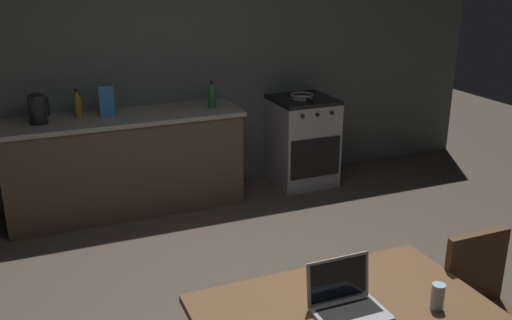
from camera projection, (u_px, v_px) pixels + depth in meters
back_wall at (194, 54)px, 5.56m from camera, size 6.40×0.10×2.72m
kitchen_counter at (125, 163)px, 5.27m from camera, size 2.16×0.64×0.91m
stove_oven at (302, 141)px, 5.93m from camera, size 0.60×0.62×0.91m
chair at (485, 307)px, 2.97m from camera, size 0.40×0.40×0.89m
laptop at (347, 302)px, 2.57m from camera, size 0.32×0.25×0.23m
electric_kettle at (37, 109)px, 4.83m from camera, size 0.17×0.15×0.26m
bottle at (212, 96)px, 5.34m from camera, size 0.07×0.07×0.25m
frying_pan at (302, 96)px, 5.74m from camera, size 0.23×0.40×0.05m
drinking_glass at (438, 297)px, 2.59m from camera, size 0.06×0.06×0.13m
cereal_box at (106, 101)px, 5.05m from camera, size 0.13×0.05×0.27m
bottle_b at (77, 104)px, 5.02m from camera, size 0.07×0.07×0.25m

